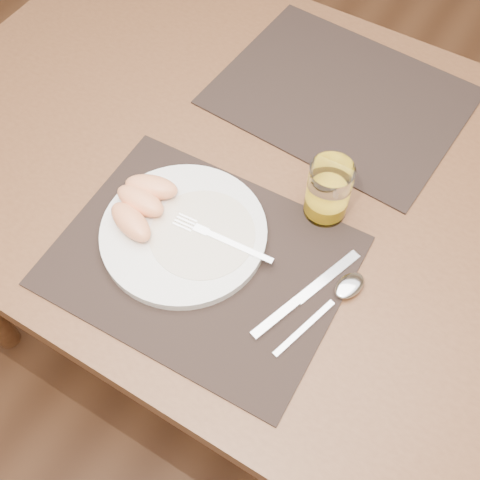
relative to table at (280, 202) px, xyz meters
name	(u,v)px	position (x,y,z in m)	size (l,w,h in m)	color
ground	(266,340)	(0.00, 0.00, -0.67)	(5.00, 5.00, 0.00)	#54321C
table	(280,202)	(0.00, 0.00, 0.00)	(1.40, 0.90, 0.75)	brown
placemat_near	(201,261)	(-0.03, -0.22, 0.09)	(0.45, 0.35, 0.00)	black
placemat_far	(340,97)	(0.00, 0.22, 0.09)	(0.45, 0.35, 0.00)	black
plate	(184,233)	(-0.07, -0.20, 0.10)	(0.27, 0.27, 0.02)	white
plate_dressing	(202,233)	(-0.04, -0.19, 0.10)	(0.17, 0.17, 0.00)	white
fork	(214,236)	(-0.03, -0.18, 0.11)	(0.18, 0.03, 0.00)	silver
knife	(298,301)	(0.14, -0.21, 0.09)	(0.08, 0.21, 0.01)	silver
spoon	(343,292)	(0.19, -0.16, 0.09)	(0.07, 0.19, 0.01)	silver
juice_glass	(328,193)	(0.10, -0.03, 0.14)	(0.07, 0.07, 0.11)	white
grapefruit_wedges	(141,203)	(-0.15, -0.20, 0.12)	(0.11, 0.14, 0.04)	#FA9F66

